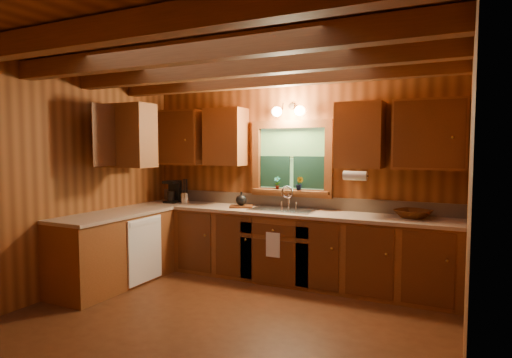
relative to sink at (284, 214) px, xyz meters
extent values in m
plane|color=#4D2712|center=(0.00, -1.60, -0.86)|extent=(4.20, 4.20, 0.00)
plane|color=brown|center=(0.00, -1.60, 1.74)|extent=(4.20, 4.20, 0.00)
plane|color=brown|center=(0.00, 0.30, 0.44)|extent=(4.20, 0.00, 4.20)
plane|color=brown|center=(0.00, -3.50, 0.44)|extent=(4.20, 0.00, 4.20)
plane|color=brown|center=(-2.10, -1.60, 0.44)|extent=(0.00, 3.80, 3.80)
plane|color=brown|center=(2.10, -1.60, 0.44)|extent=(0.00, 3.80, 3.80)
cube|color=brown|center=(0.00, -2.80, 1.63)|extent=(4.20, 0.14, 0.18)
cube|color=brown|center=(0.00, -2.00, 1.63)|extent=(4.20, 0.14, 0.18)
cube|color=brown|center=(0.00, -1.20, 1.63)|extent=(4.20, 0.14, 0.18)
cube|color=brown|center=(0.00, -0.40, 1.63)|extent=(4.20, 0.14, 0.18)
cube|color=brown|center=(0.00, -0.01, -0.43)|extent=(4.20, 0.62, 0.86)
cube|color=brown|center=(-1.79, -1.12, -0.43)|extent=(0.62, 1.60, 0.86)
cube|color=tan|center=(0.00, -0.01, 0.02)|extent=(4.20, 0.66, 0.04)
cube|color=tan|center=(-1.78, -1.12, 0.02)|extent=(0.64, 1.60, 0.04)
cube|color=tan|center=(0.00, 0.28, 0.12)|extent=(4.20, 0.02, 0.16)
cube|color=white|center=(-1.47, -0.92, -0.43)|extent=(0.02, 0.60, 0.80)
cube|color=brown|center=(-1.70, 0.13, 0.98)|extent=(0.78, 0.34, 0.78)
cube|color=brown|center=(-0.92, 0.13, 0.98)|extent=(0.55, 0.34, 0.78)
cube|color=brown|center=(0.92, 0.13, 0.98)|extent=(0.55, 0.34, 0.78)
cube|color=brown|center=(1.70, 0.13, 0.98)|extent=(0.78, 0.34, 0.78)
cube|color=brown|center=(-1.93, -0.92, 0.98)|extent=(0.34, 1.10, 0.78)
cube|color=brown|center=(0.00, 0.26, 1.14)|extent=(1.12, 0.08, 0.10)
cube|color=brown|center=(0.00, 0.26, 0.24)|extent=(1.12, 0.08, 0.10)
cube|color=brown|center=(-0.51, 0.26, 0.69)|extent=(0.10, 0.08, 0.80)
cube|color=brown|center=(0.51, 0.26, 0.69)|extent=(0.10, 0.08, 0.80)
cube|color=#417431|center=(0.00, 0.29, 0.69)|extent=(0.92, 0.01, 0.80)
cube|color=#0F2D23|center=(-0.24, 0.27, 0.52)|extent=(0.42, 0.02, 0.42)
cube|color=#0F2D23|center=(0.24, 0.27, 0.52)|extent=(0.42, 0.02, 0.42)
cylinder|color=black|center=(0.00, 0.27, 0.71)|extent=(0.92, 0.01, 0.01)
cube|color=brown|center=(0.00, 0.22, 0.26)|extent=(1.06, 0.14, 0.04)
cylinder|color=black|center=(0.00, 0.26, 1.37)|extent=(0.08, 0.03, 0.08)
cylinder|color=black|center=(-0.10, 0.20, 1.37)|extent=(0.09, 0.17, 0.08)
cylinder|color=black|center=(0.10, 0.20, 1.37)|extent=(0.09, 0.17, 0.08)
sphere|color=#FFE0A5|center=(-0.16, 0.14, 1.30)|extent=(0.13, 0.13, 0.13)
sphere|color=#FFE0A5|center=(0.16, 0.14, 1.30)|extent=(0.13, 0.13, 0.13)
cylinder|color=white|center=(0.92, -0.07, 0.51)|extent=(0.27, 0.11, 0.11)
cube|color=white|center=(0.00, -0.34, -0.34)|extent=(0.18, 0.01, 0.30)
cube|color=silver|center=(0.00, 0.00, 0.05)|extent=(0.82, 0.48, 0.02)
cube|color=#262628|center=(-0.19, 0.00, -0.02)|extent=(0.34, 0.40, 0.14)
cube|color=#262628|center=(0.19, 0.00, -0.02)|extent=(0.34, 0.40, 0.14)
cylinder|color=silver|center=(0.00, 0.18, 0.15)|extent=(0.04, 0.04, 0.22)
torus|color=silver|center=(0.00, 0.12, 0.26)|extent=(0.16, 0.02, 0.16)
cube|color=black|center=(-1.74, 0.00, 0.06)|extent=(0.18, 0.22, 0.03)
cube|color=black|center=(-1.74, 0.07, 0.21)|extent=(0.18, 0.08, 0.30)
cube|color=black|center=(-1.74, -0.02, 0.34)|extent=(0.18, 0.20, 0.04)
cylinder|color=black|center=(-1.74, -0.03, 0.14)|extent=(0.11, 0.11, 0.13)
cylinder|color=silver|center=(-1.54, 0.02, 0.12)|extent=(0.12, 0.12, 0.15)
cylinder|color=black|center=(-1.55, 0.01, 0.28)|extent=(0.03, 0.04, 0.23)
cylinder|color=black|center=(-1.54, 0.02, 0.28)|extent=(0.01, 0.01, 0.23)
cylinder|color=black|center=(-1.52, 0.03, 0.28)|extent=(0.03, 0.04, 0.23)
cylinder|color=black|center=(-1.51, 0.03, 0.28)|extent=(0.04, 0.06, 0.22)
cube|color=#512811|center=(-0.60, -0.02, 0.06)|extent=(0.36, 0.31, 0.03)
sphere|color=black|center=(-0.60, -0.02, 0.14)|extent=(0.15, 0.15, 0.15)
cylinder|color=black|center=(-0.60, -0.02, 0.24)|extent=(0.02, 0.02, 0.04)
imported|color=#48230C|center=(1.55, 0.06, 0.09)|extent=(0.51, 0.51, 0.10)
imported|color=#512811|center=(-0.18, 0.22, 0.37)|extent=(0.09, 0.07, 0.17)
imported|color=#512811|center=(0.14, 0.20, 0.37)|extent=(0.10, 0.09, 0.18)
camera|label=1|loc=(2.08, -5.06, 0.84)|focal=30.38mm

